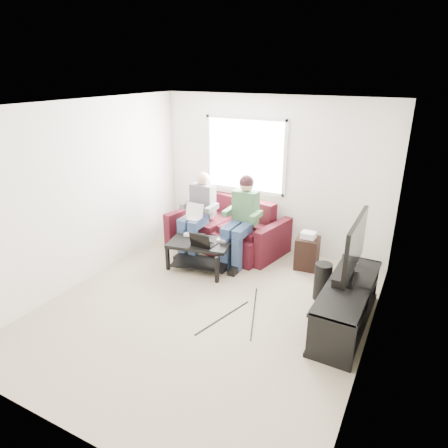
# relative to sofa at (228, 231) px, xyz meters

# --- Properties ---
(floor) EXTENTS (4.50, 4.50, 0.00)m
(floor) POSITION_rel_sofa_xyz_m (0.61, -1.82, -0.32)
(floor) COLOR #B3A48B
(floor) RESTS_ON ground
(ceiling) EXTENTS (4.50, 4.50, 0.00)m
(ceiling) POSITION_rel_sofa_xyz_m (0.61, -1.82, 2.28)
(ceiling) COLOR white
(ceiling) RESTS_ON wall_back
(wall_back) EXTENTS (4.50, 0.00, 4.50)m
(wall_back) POSITION_rel_sofa_xyz_m (0.61, 0.43, 0.98)
(wall_back) COLOR white
(wall_back) RESTS_ON floor
(wall_front) EXTENTS (4.50, 0.00, 4.50)m
(wall_front) POSITION_rel_sofa_xyz_m (0.61, -4.07, 0.98)
(wall_front) COLOR white
(wall_front) RESTS_ON floor
(wall_left) EXTENTS (0.00, 4.50, 4.50)m
(wall_left) POSITION_rel_sofa_xyz_m (-1.39, -1.82, 0.98)
(wall_left) COLOR white
(wall_left) RESTS_ON floor
(wall_right) EXTENTS (0.00, 4.50, 4.50)m
(wall_right) POSITION_rel_sofa_xyz_m (2.61, -1.82, 0.98)
(wall_right) COLOR white
(wall_right) RESTS_ON floor
(window) EXTENTS (1.48, 0.04, 1.28)m
(window) POSITION_rel_sofa_xyz_m (0.11, 0.41, 1.28)
(window) COLOR white
(window) RESTS_ON wall_back
(sofa) EXTENTS (2.05, 1.20, 0.88)m
(sofa) POSITION_rel_sofa_xyz_m (0.00, 0.00, 0.00)
(sofa) COLOR #41101C
(sofa) RESTS_ON floor
(person_left) EXTENTS (0.40, 0.70, 1.37)m
(person_left) POSITION_rel_sofa_xyz_m (-0.40, -0.34, 0.43)
(person_left) COLOR navy
(person_left) RESTS_ON sofa
(person_right) EXTENTS (0.40, 0.71, 1.41)m
(person_right) POSITION_rel_sofa_xyz_m (0.40, -0.32, 0.49)
(person_right) COLOR navy
(person_right) RESTS_ON sofa
(laptop_silver) EXTENTS (0.37, 0.29, 0.24)m
(laptop_silver) POSITION_rel_sofa_xyz_m (-0.40, -0.53, 0.41)
(laptop_silver) COLOR silver
(laptop_silver) RESTS_ON person_left
(coffee_table) EXTENTS (1.04, 0.76, 0.47)m
(coffee_table) POSITION_rel_sofa_xyz_m (-0.04, -0.90, 0.02)
(coffee_table) COLOR black
(coffee_table) RESTS_ON floor
(laptop_black) EXTENTS (0.37, 0.28, 0.24)m
(laptop_black) POSITION_rel_sofa_xyz_m (0.08, -0.98, 0.27)
(laptop_black) COLOR black
(laptop_black) RESTS_ON coffee_table
(controller_a) EXTENTS (0.16, 0.12, 0.04)m
(controller_a) POSITION_rel_sofa_xyz_m (-0.32, -0.78, 0.17)
(controller_a) COLOR silver
(controller_a) RESTS_ON coffee_table
(controller_b) EXTENTS (0.15, 0.11, 0.04)m
(controller_b) POSITION_rel_sofa_xyz_m (-0.14, -0.72, 0.17)
(controller_b) COLOR black
(controller_b) RESTS_ON coffee_table
(controller_c) EXTENTS (0.16, 0.12, 0.04)m
(controller_c) POSITION_rel_sofa_xyz_m (0.26, -0.75, 0.17)
(controller_c) COLOR gray
(controller_c) RESTS_ON coffee_table
(tv_stand) EXTENTS (0.54, 1.69, 0.56)m
(tv_stand) POSITION_rel_sofa_xyz_m (2.31, -1.34, -0.07)
(tv_stand) COLOR black
(tv_stand) RESTS_ON floor
(tv) EXTENTS (0.12, 1.10, 0.81)m
(tv) POSITION_rel_sofa_xyz_m (2.30, -1.24, 0.69)
(tv) COLOR black
(tv) RESTS_ON tv_stand
(soundbar) EXTENTS (0.12, 0.50, 0.10)m
(soundbar) POSITION_rel_sofa_xyz_m (2.19, -1.24, 0.29)
(soundbar) COLOR black
(soundbar) RESTS_ON tv_stand
(drink_cup) EXTENTS (0.08, 0.08, 0.12)m
(drink_cup) POSITION_rel_sofa_xyz_m (2.26, -0.71, 0.30)
(drink_cup) COLOR #A87848
(drink_cup) RESTS_ON tv_stand
(console_white) EXTENTS (0.30, 0.22, 0.06)m
(console_white) POSITION_rel_sofa_xyz_m (2.31, -1.74, 0.00)
(console_white) COLOR silver
(console_white) RESTS_ON tv_stand
(console_grey) EXTENTS (0.34, 0.26, 0.08)m
(console_grey) POSITION_rel_sofa_xyz_m (2.31, -1.04, 0.01)
(console_grey) COLOR gray
(console_grey) RESTS_ON tv_stand
(console_black) EXTENTS (0.38, 0.30, 0.07)m
(console_black) POSITION_rel_sofa_xyz_m (2.31, -1.39, 0.01)
(console_black) COLOR black
(console_black) RESTS_ON tv_stand
(subwoofer) EXTENTS (0.23, 0.23, 0.53)m
(subwoofer) POSITION_rel_sofa_xyz_m (1.89, -0.88, -0.06)
(subwoofer) COLOR black
(subwoofer) RESTS_ON floor
(keyboard_floor) EXTENTS (0.18, 0.47, 0.03)m
(keyboard_floor) POSITION_rel_sofa_xyz_m (2.10, -1.45, -0.31)
(keyboard_floor) COLOR black
(keyboard_floor) RESTS_ON floor
(end_table) EXTENTS (0.35, 0.35, 0.61)m
(end_table) POSITION_rel_sofa_xyz_m (1.44, -0.08, -0.05)
(end_table) COLOR black
(end_table) RESTS_ON floor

